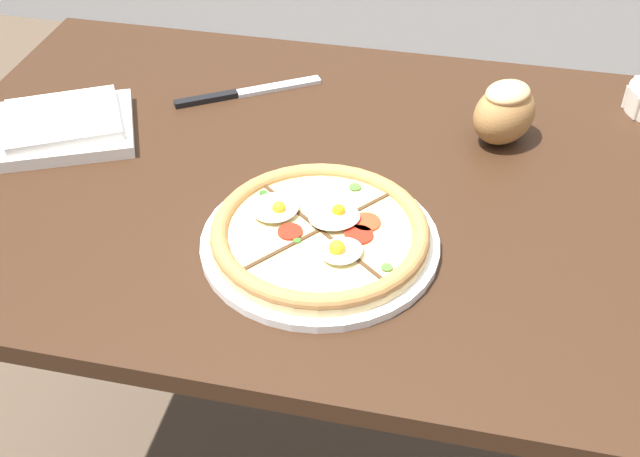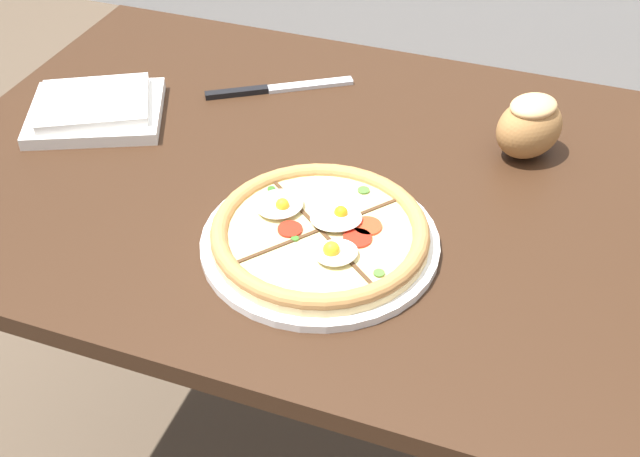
% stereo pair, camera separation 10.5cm
% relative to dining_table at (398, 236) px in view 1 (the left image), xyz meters
% --- Properties ---
extents(dining_table, '(1.46, 0.82, 0.75)m').
position_rel_dining_table_xyz_m(dining_table, '(0.00, 0.00, 0.00)').
color(dining_table, '#331E11').
rests_on(dining_table, ground_plane).
extents(pizza, '(0.32, 0.32, 0.05)m').
position_rel_dining_table_xyz_m(pizza, '(-0.09, -0.16, 0.12)').
color(pizza, white).
rests_on(pizza, dining_table).
extents(napkin_folded, '(0.27, 0.25, 0.04)m').
position_rel_dining_table_xyz_m(napkin_folded, '(-0.54, 0.02, 0.11)').
color(napkin_folded, silver).
rests_on(napkin_folded, dining_table).
extents(bread_piece_mid, '(0.13, 0.14, 0.10)m').
position_rel_dining_table_xyz_m(bread_piece_mid, '(0.13, 0.15, 0.15)').
color(bread_piece_mid, '#A3703D').
rests_on(bread_piece_mid, dining_table).
extents(knife_main, '(0.23, 0.15, 0.01)m').
position_rel_dining_table_xyz_m(knife_main, '(-0.30, 0.20, 0.10)').
color(knife_main, silver).
rests_on(knife_main, dining_table).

